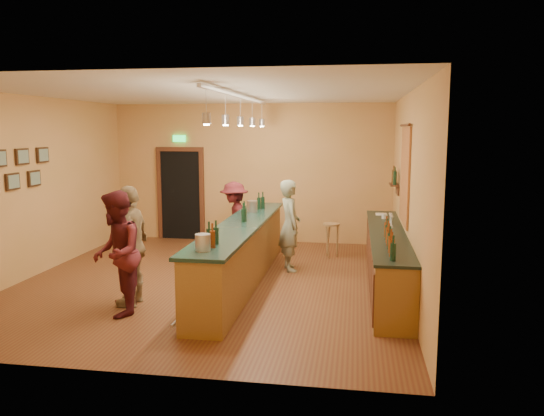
% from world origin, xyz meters
% --- Properties ---
extents(floor, '(7.00, 7.00, 0.00)m').
position_xyz_m(floor, '(0.00, 0.00, 0.00)').
color(floor, '#602D1B').
rests_on(floor, ground).
extents(ceiling, '(6.50, 7.00, 0.02)m').
position_xyz_m(ceiling, '(0.00, 0.00, 3.20)').
color(ceiling, silver).
rests_on(ceiling, wall_back).
extents(wall_back, '(6.50, 0.02, 3.20)m').
position_xyz_m(wall_back, '(0.00, 3.50, 1.60)').
color(wall_back, tan).
rests_on(wall_back, floor).
extents(wall_front, '(6.50, 0.02, 3.20)m').
position_xyz_m(wall_front, '(0.00, -3.50, 1.60)').
color(wall_front, tan).
rests_on(wall_front, floor).
extents(wall_left, '(0.02, 7.00, 3.20)m').
position_xyz_m(wall_left, '(-3.25, 0.00, 1.60)').
color(wall_left, tan).
rests_on(wall_left, floor).
extents(wall_right, '(0.02, 7.00, 3.20)m').
position_xyz_m(wall_right, '(3.25, 0.00, 1.60)').
color(wall_right, tan).
rests_on(wall_right, floor).
extents(doorway, '(1.15, 0.09, 2.48)m').
position_xyz_m(doorway, '(-1.70, 3.47, 1.13)').
color(doorway, black).
rests_on(doorway, wall_back).
extents(tapestry, '(0.03, 1.40, 1.60)m').
position_xyz_m(tapestry, '(3.23, 0.40, 1.85)').
color(tapestry, maroon).
rests_on(tapestry, wall_right).
extents(bottle_shelf, '(0.17, 0.55, 0.54)m').
position_xyz_m(bottle_shelf, '(3.17, 1.90, 1.67)').
color(bottle_shelf, '#502918').
rests_on(bottle_shelf, wall_right).
extents(picture_grid, '(0.06, 2.20, 0.70)m').
position_xyz_m(picture_grid, '(-3.21, -0.75, 1.95)').
color(picture_grid, '#382111').
rests_on(picture_grid, wall_left).
extents(back_counter, '(0.60, 4.55, 1.27)m').
position_xyz_m(back_counter, '(2.97, 0.18, 0.49)').
color(back_counter, brown).
rests_on(back_counter, floor).
extents(tasting_bar, '(0.73, 5.10, 1.38)m').
position_xyz_m(tasting_bar, '(0.54, -0.00, 0.61)').
color(tasting_bar, brown).
rests_on(tasting_bar, floor).
extents(pendant_track, '(0.11, 4.60, 0.50)m').
position_xyz_m(pendant_track, '(0.54, -0.00, 2.98)').
color(pendant_track, silver).
rests_on(pendant_track, ceiling).
extents(bartender, '(0.59, 0.72, 1.70)m').
position_xyz_m(bartender, '(1.24, 1.01, 0.85)').
color(bartender, gray).
rests_on(bartender, floor).
extents(customer_a, '(0.92, 1.04, 1.77)m').
position_xyz_m(customer_a, '(-0.87, -1.77, 0.88)').
color(customer_a, '#59191E').
rests_on(customer_a, floor).
extents(customer_b, '(0.48, 1.07, 1.80)m').
position_xyz_m(customer_b, '(-0.85, -1.31, 0.90)').
color(customer_b, '#997A51').
rests_on(customer_b, floor).
extents(customer_c, '(0.94, 1.16, 1.56)m').
position_xyz_m(customer_c, '(-0.01, 1.84, 0.78)').
color(customer_c, '#59191E').
rests_on(customer_c, floor).
extents(bar_stool, '(0.34, 0.34, 0.70)m').
position_xyz_m(bar_stool, '(1.95, 2.16, 0.56)').
color(bar_stool, '#8B603F').
rests_on(bar_stool, floor).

